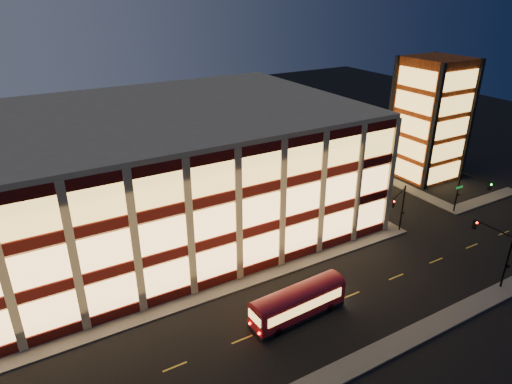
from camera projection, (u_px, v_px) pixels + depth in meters
ground at (230, 294)px, 44.04m from camera, size 200.00×200.00×0.00m
sidewalk_office_south at (198, 298)px, 43.42m from camera, size 54.00×2.00×0.15m
sidewalk_office_east at (315, 185)px, 67.95m from camera, size 2.00×30.00×0.15m
sidewalk_tower_south at (483, 200)px, 63.17m from camera, size 14.00×2.00×0.15m
sidewalk_tower_west at (370, 171)px, 73.00m from camera, size 2.00×30.00×0.15m
office_building at (140, 174)px, 53.02m from camera, size 50.45×30.45×14.50m
stair_tower at (430, 119)px, 68.08m from camera, size 8.60×8.60×18.00m
traffic_signal_far at (399, 204)px, 52.73m from camera, size 3.79×1.87×6.00m
traffic_signal_right at (469, 187)px, 57.24m from camera, size 1.20×4.37×6.00m
traffic_signal_near at (495, 245)px, 44.45m from camera, size 0.32×4.45×6.00m
trolley_bus at (298, 301)px, 40.38m from camera, size 9.26×2.80×3.10m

